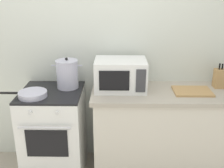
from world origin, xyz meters
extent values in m
cube|color=silver|center=(0.30, 0.97, 1.25)|extent=(4.40, 0.10, 2.50)
cube|color=beige|center=(0.90, 0.62, 0.44)|extent=(1.64, 0.56, 0.88)
cube|color=#ADA393|center=(0.90, 0.62, 0.90)|extent=(1.70, 0.60, 0.04)
cube|color=white|center=(-0.35, 0.60, 0.45)|extent=(0.60, 0.60, 0.90)
cube|color=black|center=(-0.35, 0.60, 0.91)|extent=(0.60, 0.60, 0.02)
cube|color=black|center=(-0.35, 0.30, 0.52)|extent=(0.39, 0.01, 0.28)
cylinder|color=silver|center=(-0.35, 0.27, 0.70)|extent=(0.48, 0.02, 0.02)
cylinder|color=silver|center=(-0.47, 0.29, 0.84)|extent=(0.04, 0.02, 0.04)
cylinder|color=silver|center=(-0.23, 0.29, 0.84)|extent=(0.04, 0.02, 0.04)
cylinder|color=silver|center=(-0.20, 0.71, 1.06)|extent=(0.21, 0.21, 0.27)
cylinder|color=silver|center=(-0.20, 0.71, 1.20)|extent=(0.22, 0.22, 0.01)
sphere|color=black|center=(-0.20, 0.71, 1.22)|extent=(0.03, 0.03, 0.03)
cylinder|color=silver|center=(-0.33, 0.71, 1.15)|extent=(0.05, 0.01, 0.01)
cylinder|color=silver|center=(-0.07, 0.71, 1.15)|extent=(0.05, 0.01, 0.01)
cylinder|color=silver|center=(-0.49, 0.46, 0.95)|extent=(0.27, 0.27, 0.05)
cylinder|color=black|center=(-0.72, 0.46, 0.96)|extent=(0.20, 0.02, 0.02)
cube|color=white|center=(0.33, 0.68, 1.07)|extent=(0.50, 0.36, 0.30)
cube|color=black|center=(0.27, 0.50, 1.07)|extent=(0.28, 0.01, 0.19)
cube|color=#38383D|center=(0.52, 0.50, 1.07)|extent=(0.09, 0.01, 0.22)
cube|color=tan|center=(1.03, 0.60, 0.93)|extent=(0.36, 0.26, 0.02)
cube|color=tan|center=(1.34, 0.74, 1.02)|extent=(0.13, 0.10, 0.19)
cylinder|color=black|center=(1.31, 0.74, 1.14)|extent=(0.02, 0.02, 0.06)
cylinder|color=black|center=(1.34, 0.74, 1.14)|extent=(0.02, 0.02, 0.06)
camera|label=1|loc=(0.29, -1.88, 1.91)|focal=43.92mm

